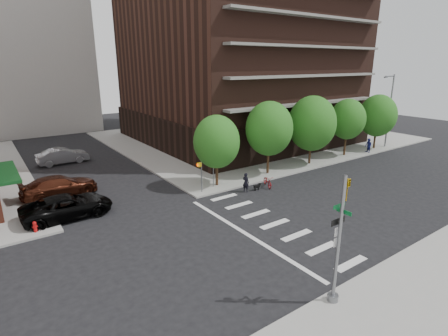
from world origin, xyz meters
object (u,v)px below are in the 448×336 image
(parked_car_silver, at_px, (63,156))
(dog_walker, at_px, (246,182))
(parked_car_maroon, at_px, (59,186))
(traffic_signal, at_px, (338,250))
(parked_car_black, at_px, (68,206))
(scooter, at_px, (268,181))
(pedestrian_far, at_px, (368,146))
(fire_hydrant, at_px, (35,226))

(parked_car_silver, height_order, dog_walker, parked_car_silver)
(parked_car_silver, bearing_deg, parked_car_maroon, 165.59)
(traffic_signal, relative_size, dog_walker, 3.61)
(parked_car_black, distance_m, parked_car_silver, 15.21)
(parked_car_maroon, relative_size, scooter, 3.12)
(parked_car_black, xyz_separation_m, parked_car_silver, (2.70, 14.96, 0.02))
(pedestrian_far, bearing_deg, traffic_signal, -36.68)
(parked_car_silver, distance_m, scooter, 22.54)
(parked_car_black, height_order, scooter, parked_car_black)
(traffic_signal, xyz_separation_m, parked_car_maroon, (-7.32, 21.56, -1.84))
(parked_car_silver, height_order, scooter, parked_car_silver)
(parked_car_black, relative_size, scooter, 3.20)
(traffic_signal, bearing_deg, parked_car_black, 114.81)
(fire_hydrant, xyz_separation_m, parked_car_maroon, (2.71, 6.26, 0.30))
(traffic_signal, distance_m, fire_hydrant, 18.42)
(pedestrian_far, bearing_deg, dog_walker, -62.55)
(parked_car_maroon, distance_m, pedestrian_far, 33.68)
(traffic_signal, xyz_separation_m, fire_hydrant, (-10.03, 15.29, -2.15))
(parked_car_silver, relative_size, pedestrian_far, 3.03)
(traffic_signal, height_order, dog_walker, traffic_signal)
(dog_walker, bearing_deg, parked_car_black, 57.77)
(fire_hydrant, bearing_deg, dog_walker, -6.52)
(scooter, relative_size, dog_walker, 1.14)
(traffic_signal, relative_size, scooter, 3.17)
(parked_car_silver, distance_m, dog_walker, 21.14)
(parked_car_black, xyz_separation_m, parked_car_maroon, (0.41, 4.83, 0.02))
(parked_car_maroon, xyz_separation_m, pedestrian_far, (33.05, -6.50, 0.15))
(parked_car_maroon, distance_m, dog_walker, 15.34)
(parked_car_black, bearing_deg, traffic_signal, -156.79)
(parked_car_maroon, bearing_deg, dog_walker, -126.51)
(parked_car_black, height_order, pedestrian_far, pedestrian_far)
(parked_car_black, height_order, parked_car_maroon, parked_car_maroon)
(fire_hydrant, relative_size, scooter, 0.39)
(pedestrian_far, bearing_deg, scooter, -61.58)
(dog_walker, height_order, pedestrian_far, pedestrian_far)
(fire_hydrant, distance_m, parked_car_black, 2.72)
(fire_hydrant, xyz_separation_m, dog_walker, (15.76, -1.80, 0.28))
(fire_hydrant, xyz_separation_m, parked_car_silver, (5.00, 16.39, 0.31))
(parked_car_maroon, bearing_deg, traffic_signal, -166.04)
(traffic_signal, xyz_separation_m, parked_car_black, (-7.73, 16.72, -1.86))
(fire_hydrant, relative_size, pedestrian_far, 0.43)
(traffic_signal, xyz_separation_m, parked_car_silver, (-5.03, 31.69, -1.84))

